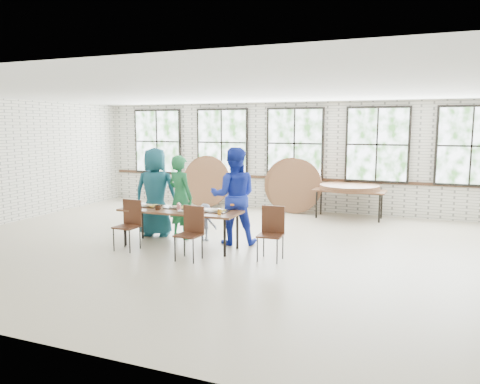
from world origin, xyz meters
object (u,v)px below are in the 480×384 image
(chair_near_right, at_px, (191,228))
(storage_table, at_px, (349,192))
(dining_table, at_px, (180,212))
(chair_near_left, at_px, (130,220))

(chair_near_right, height_order, storage_table, chair_near_right)
(chair_near_right, bearing_deg, dining_table, 136.37)
(storage_table, bearing_deg, dining_table, -121.21)
(chair_near_left, distance_m, chair_near_right, 1.43)
(dining_table, xyz_separation_m, storage_table, (2.60, 4.13, -0.00))
(chair_near_left, height_order, chair_near_right, same)
(dining_table, bearing_deg, chair_near_left, -150.09)
(chair_near_left, xyz_separation_m, storage_table, (3.43, 4.62, 0.13))
(chair_near_left, bearing_deg, chair_near_right, -4.13)
(chair_near_left, distance_m, storage_table, 5.76)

